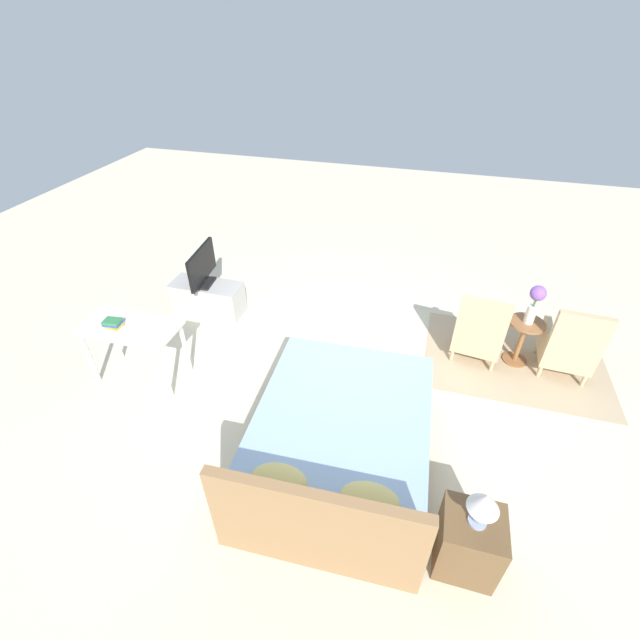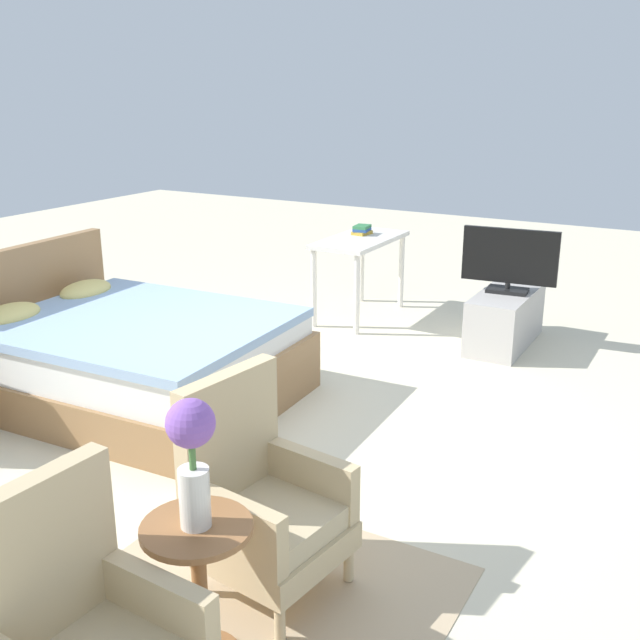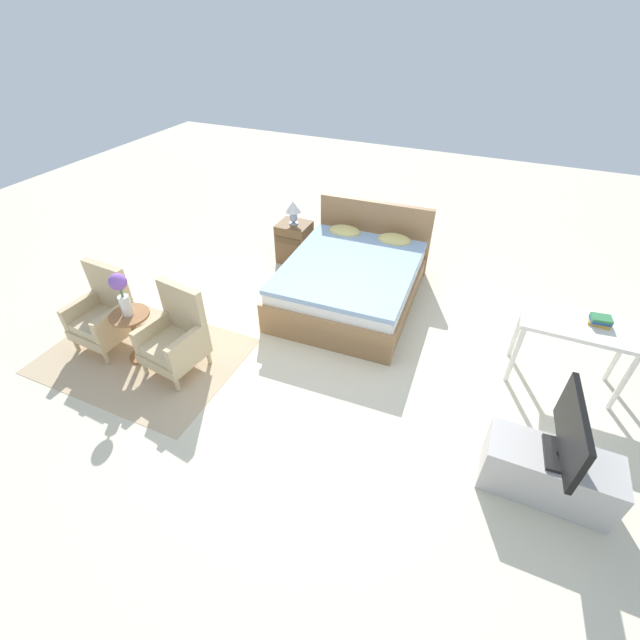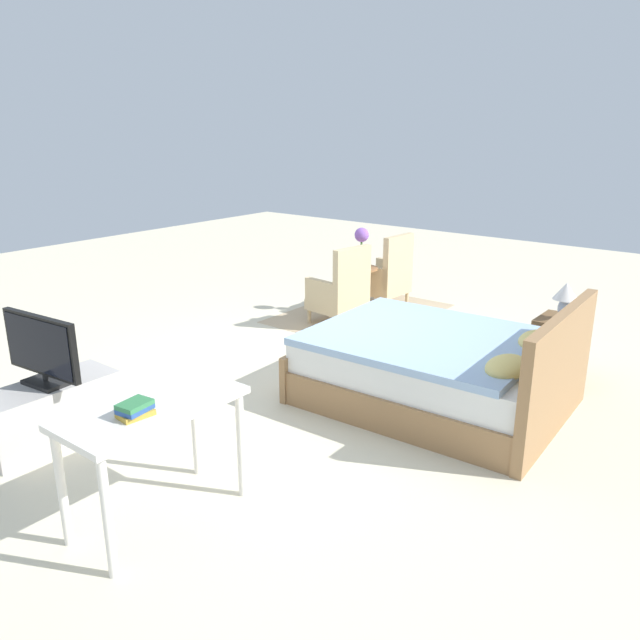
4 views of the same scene
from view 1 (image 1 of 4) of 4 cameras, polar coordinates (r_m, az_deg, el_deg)
ground_plane at (r=5.03m, az=3.71°, el=-7.48°), size 16.00×16.00×0.00m
floor_rug at (r=5.72m, az=24.45°, el=-4.92°), size 2.10×1.50×0.01m
bed at (r=4.02m, az=2.64°, el=-15.98°), size 1.64×2.10×0.96m
armchair_by_window_left at (r=5.58m, az=30.24°, el=-3.05°), size 0.57×0.57×0.92m
armchair_by_window_right at (r=5.36m, az=20.42°, el=-1.52°), size 0.61×0.61×0.92m
side_table at (r=5.51m, az=25.37°, el=-2.07°), size 0.40×0.40×0.58m
flower_vase at (r=5.24m, az=26.79°, el=2.29°), size 0.17×0.17×0.48m
nightstand at (r=3.72m, az=19.16°, el=-26.19°), size 0.44×0.41×0.58m
table_lamp at (r=3.30m, az=21.01°, el=-22.05°), size 0.22×0.22×0.33m
tv_stand at (r=6.10m, az=-14.71°, el=2.87°), size 0.96×0.40×0.45m
tv_flatscreen at (r=5.86m, az=-15.46°, el=6.87°), size 0.23×0.75×0.52m
vanity_desk at (r=5.04m, az=-23.81°, el=-1.68°), size 1.04×0.52×0.74m
book_stack at (r=5.01m, az=-25.90°, el=-0.39°), size 0.19×0.15×0.08m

